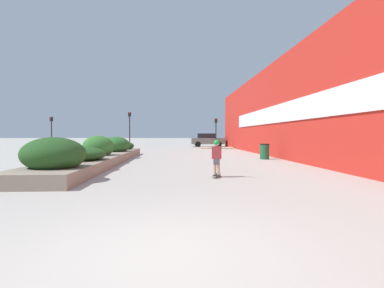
# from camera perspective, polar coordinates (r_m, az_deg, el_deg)

# --- Properties ---
(ground_plane) EXTENTS (300.00, 300.00, 0.00)m
(ground_plane) POSITION_cam_1_polar(r_m,az_deg,el_deg) (3.84, -5.42, -20.13)
(ground_plane) COLOR #ADA89E
(building_wall_right) EXTENTS (0.67, 40.98, 6.16)m
(building_wall_right) POSITION_cam_1_polar(r_m,az_deg,el_deg) (18.89, 17.46, 6.63)
(building_wall_right) COLOR red
(building_wall_right) RESTS_ON ground_plane
(planter_box) EXTENTS (2.17, 15.40, 1.41)m
(planter_box) POSITION_cam_1_polar(r_m,az_deg,el_deg) (15.49, -17.29, -1.84)
(planter_box) COLOR gray
(planter_box) RESTS_ON ground_plane
(skateboard) EXTENTS (0.39, 0.70, 0.09)m
(skateboard) POSITION_cam_1_polar(r_m,az_deg,el_deg) (10.20, 4.71, -5.98)
(skateboard) COLOR black
(skateboard) RESTS_ON ground_plane
(skateboarder) EXTENTS (1.07, 0.40, 1.18)m
(skateboarder) POSITION_cam_1_polar(r_m,az_deg,el_deg) (10.13, 4.72, -1.84)
(skateboarder) COLOR tan
(skateboarder) RESTS_ON skateboard
(trash_bin) EXTENTS (0.56, 0.56, 0.92)m
(trash_bin) POSITION_cam_1_polar(r_m,az_deg,el_deg) (18.24, 13.66, -1.39)
(trash_bin) COLOR #1E5B33
(trash_bin) RESTS_ON ground_plane
(car_leftmost) EXTENTS (3.91, 2.01, 1.41)m
(car_leftmost) POSITION_cam_1_polar(r_m,az_deg,el_deg) (39.39, 14.77, 0.65)
(car_leftmost) COLOR maroon
(car_leftmost) RESTS_ON ground_plane
(car_center_left) EXTENTS (4.14, 1.84, 1.64)m
(car_center_left) POSITION_cam_1_polar(r_m,az_deg,el_deg) (37.20, 2.97, 0.80)
(car_center_left) COLOR slate
(car_center_left) RESTS_ON ground_plane
(traffic_light_left) EXTENTS (0.28, 0.30, 3.84)m
(traffic_light_left) POSITION_cam_1_polar(r_m,az_deg,el_deg) (32.24, -11.81, 3.72)
(traffic_light_left) COLOR black
(traffic_light_left) RESTS_ON ground_plane
(traffic_light_right) EXTENTS (0.28, 0.30, 3.24)m
(traffic_light_right) POSITION_cam_1_polar(r_m,az_deg,el_deg) (32.63, 4.59, 3.09)
(traffic_light_right) COLOR black
(traffic_light_right) RESTS_ON ground_plane
(traffic_light_far_left) EXTENTS (0.28, 0.30, 3.36)m
(traffic_light_far_left) POSITION_cam_1_polar(r_m,az_deg,el_deg) (35.02, -25.21, 2.96)
(traffic_light_far_left) COLOR black
(traffic_light_far_left) RESTS_ON ground_plane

